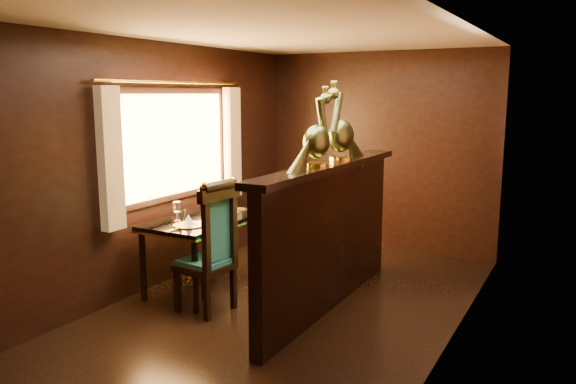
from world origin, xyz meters
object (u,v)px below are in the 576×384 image
dining_table (204,225)px  chair_right (314,225)px  chair_left (214,244)px  peacock_right (341,121)px  peacock_left (317,127)px

dining_table → chair_right: 1.14m
chair_right → chair_left: bearing=-118.5°
chair_right → dining_table: bearing=-150.5°
dining_table → chair_left: 0.67m
dining_table → peacock_right: 1.74m
dining_table → peacock_left: bearing=-6.2°
chair_left → peacock_left: (0.84, 0.35, 1.05)m
dining_table → chair_right: size_ratio=1.06×
peacock_left → peacock_right: size_ratio=0.93×
chair_left → peacock_right: size_ratio=1.70×
peacock_left → dining_table: bearing=174.4°
chair_left → peacock_right: 1.62m
dining_table → chair_left: chair_left is taller
chair_right → peacock_left: 1.44m
dining_table → peacock_left: size_ratio=1.85×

